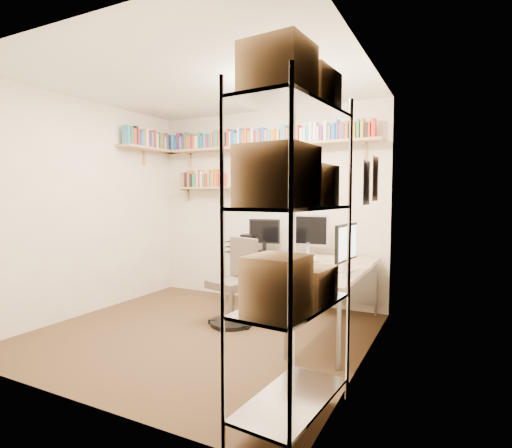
{
  "coord_description": "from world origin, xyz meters",
  "views": [
    {
      "loc": [
        2.28,
        -3.28,
        1.39
      ],
      "look_at": [
        0.34,
        0.55,
        1.09
      ],
      "focal_mm": 28.0,
      "sensor_mm": 36.0,
      "label": 1
    }
  ],
  "objects": [
    {
      "name": "ground",
      "position": [
        0.0,
        0.0,
        0.0
      ],
      "size": [
        3.2,
        3.2,
        0.0
      ],
      "primitive_type": "plane",
      "color": "#47321E",
      "rests_on": "ground"
    },
    {
      "name": "room_shell",
      "position": [
        0.0,
        0.0,
        1.55
      ],
      "size": [
        3.24,
        3.04,
        2.52
      ],
      "color": "beige",
      "rests_on": "ground"
    },
    {
      "name": "wall_shelves",
      "position": [
        -0.44,
        1.29,
        2.03
      ],
      "size": [
        3.12,
        1.09,
        0.8
      ],
      "color": "tan",
      "rests_on": "ground"
    },
    {
      "name": "corner_desk",
      "position": [
        0.68,
        0.96,
        0.67
      ],
      "size": [
        1.81,
        1.71,
        1.17
      ],
      "color": "tan",
      "rests_on": "ground"
    },
    {
      "name": "office_chair",
      "position": [
        0.16,
        0.41,
        0.39
      ],
      "size": [
        0.51,
        0.52,
        0.93
      ],
      "rotation": [
        0.0,
        0.0,
        -0.29
      ],
      "color": "black",
      "rests_on": "ground"
    },
    {
      "name": "wire_rack",
      "position": [
        1.42,
        -1.13,
        1.41
      ],
      "size": [
        0.5,
        0.9,
        2.19
      ],
      "rotation": [
        0.0,
        0.0,
        -0.09
      ],
      "color": "silver",
      "rests_on": "ground"
    }
  ]
}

